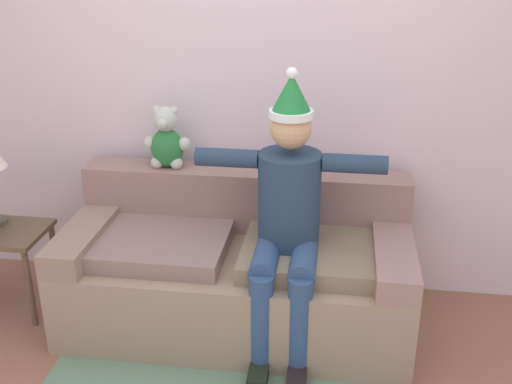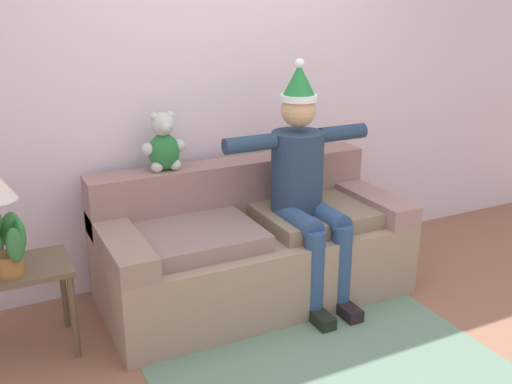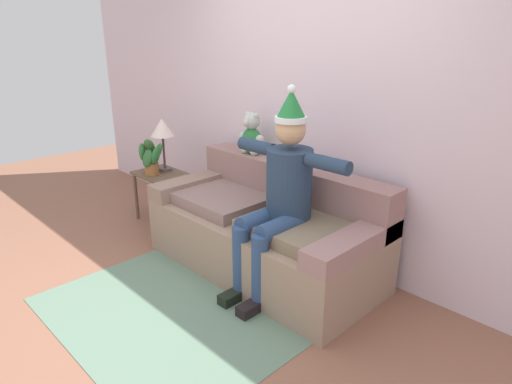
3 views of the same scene
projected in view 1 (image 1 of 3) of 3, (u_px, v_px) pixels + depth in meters
The scene contains 5 objects.
back_wall at pixel (251, 79), 3.76m from camera, with size 7.00×0.10×2.70m, color silver.
couch at pixel (238, 269), 3.65m from camera, with size 1.98×0.92×0.85m.
person_seated at pixel (287, 213), 3.29m from camera, with size 1.02×0.77×1.56m.
teddy_bear at pixel (167, 140), 3.71m from camera, with size 0.29×0.17×0.38m.
side_table at pixel (0, 243), 3.74m from camera, with size 0.56×0.41×0.53m.
Camera 1 is at (0.55, -2.14, 2.18)m, focal length 43.44 mm.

